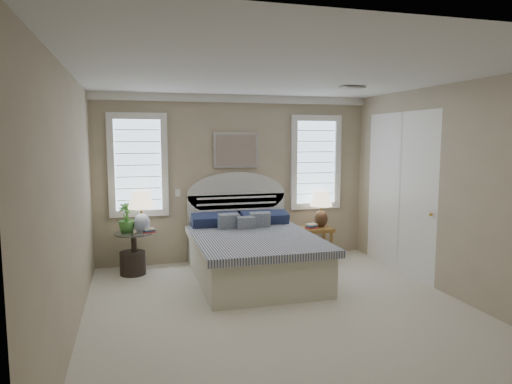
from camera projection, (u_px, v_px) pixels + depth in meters
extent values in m
cube|color=beige|center=(285.00, 314.00, 5.26)|extent=(4.50, 5.00, 0.01)
cube|color=silver|center=(286.00, 75.00, 4.94)|extent=(4.50, 5.00, 0.01)
cube|color=tan|center=(236.00, 179.00, 7.50)|extent=(4.50, 0.02, 2.70)
cube|color=tan|center=(70.00, 206.00, 4.51)|extent=(0.02, 5.00, 2.70)
cube|color=tan|center=(456.00, 192.00, 5.70)|extent=(0.02, 5.00, 2.70)
cube|color=white|center=(236.00, 99.00, 7.30)|extent=(4.50, 0.08, 0.12)
cube|color=#B2B2B2|center=(352.00, 88.00, 6.03)|extent=(0.30, 0.20, 0.02)
cube|color=white|center=(178.00, 193.00, 7.25)|extent=(0.08, 0.01, 0.12)
cube|color=#ACC5DA|center=(138.00, 165.00, 7.04)|extent=(0.90, 0.06, 1.60)
cube|color=#ACC5DA|center=(315.00, 162.00, 7.82)|extent=(0.90, 0.06, 1.60)
cube|color=silver|center=(236.00, 150.00, 7.40)|extent=(0.74, 0.04, 0.58)
cube|color=white|center=(399.00, 193.00, 6.86)|extent=(0.02, 1.80, 2.40)
cube|color=beige|center=(254.00, 261.00, 6.50)|extent=(1.60, 2.10, 0.55)
cube|color=navy|center=(255.00, 240.00, 6.42)|extent=(1.72, 2.15, 0.10)
cube|color=beige|center=(237.00, 227.00, 7.53)|extent=(1.62, 0.08, 1.10)
cube|color=#1A2341|center=(216.00, 221.00, 7.14)|extent=(0.75, 0.31, 0.23)
cube|color=#1A2341|center=(265.00, 218.00, 7.35)|extent=(0.75, 0.31, 0.23)
cube|color=#334873|center=(228.00, 224.00, 6.96)|extent=(0.33, 0.20, 0.34)
cube|color=#334873|center=(260.00, 222.00, 7.09)|extent=(0.33, 0.20, 0.34)
cube|color=#334873|center=(246.00, 226.00, 6.93)|extent=(0.28, 0.14, 0.29)
cylinder|color=black|center=(135.00, 273.00, 6.79)|extent=(0.32, 0.32, 0.03)
cylinder|color=black|center=(134.00, 254.00, 6.75)|extent=(0.08, 0.08, 0.60)
cylinder|color=silver|center=(134.00, 233.00, 6.72)|extent=(0.56, 0.56, 0.02)
cube|color=olive|center=(317.00, 229.00, 7.60)|extent=(0.50, 0.40, 0.06)
cube|color=olive|center=(316.00, 248.00, 7.64)|extent=(0.44, 0.34, 0.03)
cube|color=olive|center=(309.00, 248.00, 7.44)|extent=(0.04, 0.04, 0.47)
cube|color=olive|center=(302.00, 244.00, 7.73)|extent=(0.04, 0.04, 0.47)
cube|color=olive|center=(331.00, 246.00, 7.55)|extent=(0.04, 0.04, 0.47)
cube|color=olive|center=(324.00, 242.00, 7.83)|extent=(0.04, 0.04, 0.47)
cylinder|color=black|center=(133.00, 263.00, 6.76)|extent=(0.40, 0.40, 0.34)
cylinder|color=silver|center=(142.00, 231.00, 6.73)|extent=(0.14, 0.14, 0.03)
ellipsoid|color=silver|center=(142.00, 223.00, 6.72)|extent=(0.25, 0.25, 0.29)
cylinder|color=gold|center=(141.00, 211.00, 6.69)|extent=(0.03, 0.03, 0.11)
cylinder|color=black|center=(321.00, 226.00, 7.67)|extent=(0.13, 0.13, 0.03)
ellipsoid|color=black|center=(321.00, 219.00, 7.66)|extent=(0.23, 0.23, 0.29)
cylinder|color=gold|center=(321.00, 208.00, 7.64)|extent=(0.03, 0.03, 0.10)
imported|color=#30762F|center=(127.00, 218.00, 6.69)|extent=(0.29, 0.29, 0.43)
cube|color=#AA2F2A|center=(149.00, 232.00, 6.70)|extent=(0.20, 0.17, 0.02)
cube|color=navy|center=(149.00, 231.00, 6.70)|extent=(0.19, 0.16, 0.02)
cube|color=beige|center=(149.00, 229.00, 6.69)|extent=(0.17, 0.15, 0.02)
cube|color=#AA2F2A|center=(312.00, 228.00, 7.54)|extent=(0.22, 0.20, 0.02)
cube|color=navy|center=(312.00, 226.00, 7.53)|extent=(0.21, 0.19, 0.02)
cube|color=beige|center=(312.00, 225.00, 7.53)|extent=(0.20, 0.17, 0.02)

